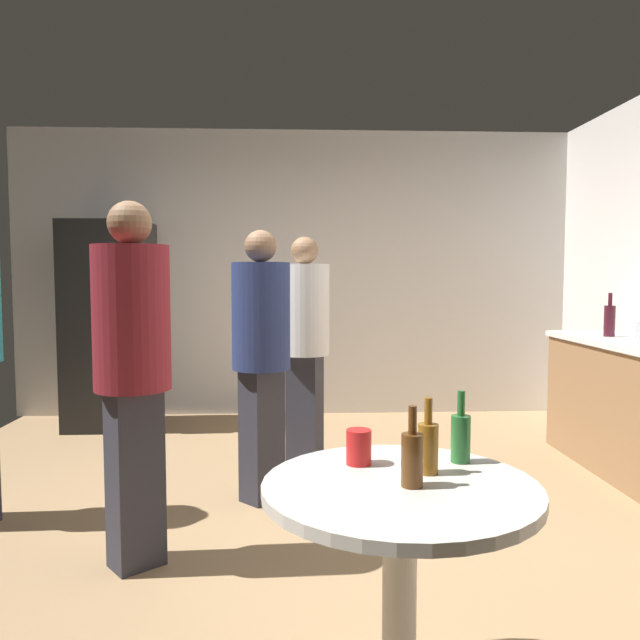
# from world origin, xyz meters

# --- Properties ---
(ground_plane) EXTENTS (5.20, 5.20, 0.10)m
(ground_plane) POSITION_xyz_m (0.00, 0.00, -0.05)
(ground_plane) COLOR #9E7C56
(wall_back) EXTENTS (5.32, 0.06, 2.70)m
(wall_back) POSITION_xyz_m (0.00, 2.63, 1.35)
(wall_back) COLOR silver
(wall_back) RESTS_ON ground_plane
(refrigerator) EXTENTS (0.70, 0.68, 1.80)m
(refrigerator) POSITION_xyz_m (-1.64, 2.20, 0.90)
(refrigerator) COLOR black
(refrigerator) RESTS_ON ground_plane
(wine_bottle_on_counter) EXTENTS (0.08, 0.08, 0.31)m
(wine_bottle_on_counter) POSITION_xyz_m (2.21, 0.98, 1.02)
(wine_bottle_on_counter) COLOR #3F141E
(wine_bottle_on_counter) RESTS_ON kitchen_counter
(foreground_table) EXTENTS (0.80, 0.80, 0.73)m
(foreground_table) POSITION_xyz_m (0.27, -1.54, 0.63)
(foreground_table) COLOR beige
(foreground_table) RESTS_ON ground_plane
(beer_bottle_amber) EXTENTS (0.06, 0.06, 0.23)m
(beer_bottle_amber) POSITION_xyz_m (0.36, -1.46, 0.82)
(beer_bottle_amber) COLOR #8C5919
(beer_bottle_amber) RESTS_ON foreground_table
(beer_bottle_brown) EXTENTS (0.06, 0.06, 0.23)m
(beer_bottle_brown) POSITION_xyz_m (0.29, -1.57, 0.82)
(beer_bottle_brown) COLOR #593314
(beer_bottle_brown) RESTS_ON foreground_table
(beer_bottle_green) EXTENTS (0.06, 0.06, 0.23)m
(beer_bottle_green) POSITION_xyz_m (0.49, -1.36, 0.82)
(beer_bottle_green) COLOR #26662D
(beer_bottle_green) RESTS_ON foreground_table
(plastic_cup_red) EXTENTS (0.08, 0.08, 0.11)m
(plastic_cup_red) POSITION_xyz_m (0.17, -1.36, 0.79)
(plastic_cup_red) COLOR red
(plastic_cup_red) RESTS_ON foreground_table
(person_in_maroon_shirt) EXTENTS (0.48, 0.48, 1.66)m
(person_in_maroon_shirt) POSITION_xyz_m (-0.76, -0.49, 0.97)
(person_in_maroon_shirt) COLOR #2D2D38
(person_in_maroon_shirt) RESTS_ON ground_plane
(person_in_navy_shirt) EXTENTS (0.48, 0.48, 1.59)m
(person_in_navy_shirt) POSITION_xyz_m (-0.22, 0.31, 0.93)
(person_in_navy_shirt) COLOR #2D2D38
(person_in_navy_shirt) RESTS_ON ground_plane
(person_in_white_shirt) EXTENTS (0.45, 0.45, 1.60)m
(person_in_white_shirt) POSITION_xyz_m (0.04, 0.95, 0.93)
(person_in_white_shirt) COLOR #2D2D38
(person_in_white_shirt) RESTS_ON ground_plane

